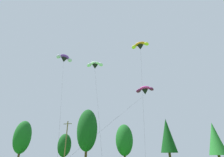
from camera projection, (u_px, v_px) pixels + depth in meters
The scene contains 11 objects.
treeline_tree_a at pixel (22, 137), 54.47m from camera, with size 5.22×5.22×12.65m.
treeline_tree_b at pixel (64, 145), 53.49m from camera, with size 4.13×4.13×8.63m.
treeline_tree_c at pixel (87, 130), 50.37m from camera, with size 5.88×5.88×15.12m.
treeline_tree_d at pixel (124, 140), 45.53m from camera, with size 4.51×4.51×10.05m.
treeline_tree_e at pixel (167, 135), 44.49m from camera, with size 4.09×4.09×11.33m.
treeline_tree_f at pixel (215, 138), 37.78m from camera, with size 3.61×3.61×9.15m.
utility_pole at pixel (66, 142), 40.26m from camera, with size 2.20×0.26×9.94m.
parafoil_kite_high_purple at pixel (64, 58), 38.05m from camera, with size 9.85×12.13×21.59m.
parafoil_kite_mid_white at pixel (95, 65), 34.11m from camera, with size 7.45×10.33×18.21m.
parafoil_kite_far_orange at pixel (140, 46), 37.94m from camera, with size 4.09×9.68×23.61m.
parafoil_kite_low_magenta at pixel (145, 90), 36.17m from camera, with size 9.69×17.66×14.52m.
Camera 1 is at (7.39, 1.40, 2.31)m, focal length 27.77 mm.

